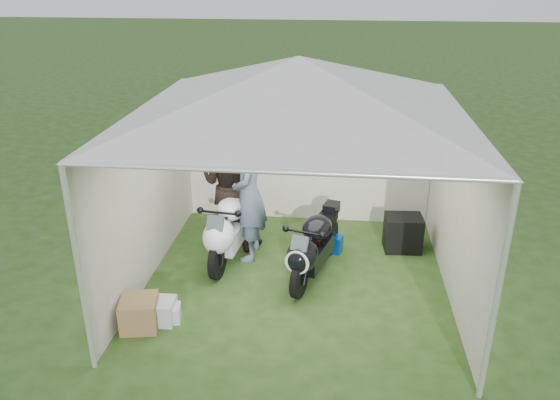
% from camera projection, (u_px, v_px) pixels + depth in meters
% --- Properties ---
extents(ground, '(80.00, 80.00, 0.00)m').
position_uv_depth(ground, '(296.00, 279.00, 7.47)').
color(ground, '#234012').
rests_on(ground, ground).
extents(canopy_tent, '(5.66, 5.66, 3.00)m').
position_uv_depth(canopy_tent, '(299.00, 92.00, 6.49)').
color(canopy_tent, silver).
rests_on(canopy_tent, ground).
extents(motorcycle_white, '(0.55, 1.89, 0.93)m').
position_uv_depth(motorcycle_white, '(229.00, 226.00, 7.83)').
color(motorcycle_white, black).
rests_on(motorcycle_white, ground).
extents(motorcycle_black, '(0.73, 1.73, 0.87)m').
position_uv_depth(motorcycle_black, '(313.00, 245.00, 7.35)').
color(motorcycle_black, black).
rests_on(motorcycle_black, ground).
extents(paddock_stand, '(0.39, 0.30, 0.26)m').
position_uv_depth(paddock_stand, '(330.00, 243.00, 8.18)').
color(paddock_stand, blue).
rests_on(paddock_stand, ground).
extents(person_dark_jacket, '(1.12, 0.98, 1.96)m').
position_uv_depth(person_dark_jacket, '(231.00, 183.00, 8.10)').
color(person_dark_jacket, black).
rests_on(person_dark_jacket, ground).
extents(person_blue_jacket, '(0.50, 0.74, 1.97)m').
position_uv_depth(person_blue_jacket, '(249.00, 194.00, 7.70)').
color(person_blue_jacket, slate).
rests_on(person_blue_jacket, ground).
extents(equipment_box, '(0.57, 0.47, 0.54)m').
position_uv_depth(equipment_box, '(403.00, 233.00, 8.18)').
color(equipment_box, black).
rests_on(equipment_box, ground).
extents(crate_0, '(0.44, 0.34, 0.28)m').
position_uv_depth(crate_0, '(157.00, 311.00, 6.55)').
color(crate_0, '#B4BABD').
rests_on(crate_0, ground).
extents(crate_1, '(0.50, 0.50, 0.38)m').
position_uv_depth(crate_1, '(139.00, 313.00, 6.42)').
color(crate_1, olive).
rests_on(crate_1, ground).
extents(crate_2, '(0.31, 0.28, 0.20)m').
position_uv_depth(crate_2, '(169.00, 313.00, 6.57)').
color(crate_2, silver).
rests_on(crate_2, ground).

